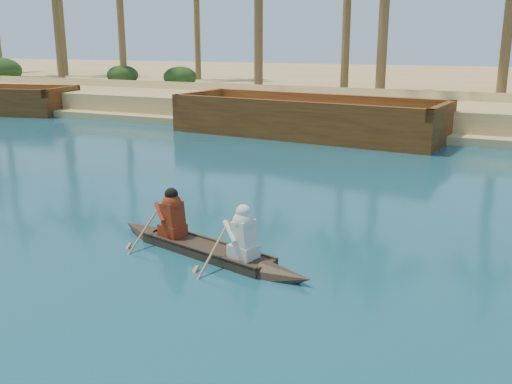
% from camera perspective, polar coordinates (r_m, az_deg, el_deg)
% --- Properties ---
extents(sandy_embankment, '(150.00, 51.00, 1.50)m').
position_cam_1_polar(sandy_embankment, '(50.76, 15.56, 10.08)').
color(sandy_embankment, tan).
rests_on(sandy_embankment, ground).
extents(shrub_cluster, '(100.00, 6.00, 2.40)m').
position_cam_1_polar(shrub_cluster, '(35.69, 11.27, 9.63)').
color(shrub_cluster, '#1A3814').
rests_on(shrub_cluster, ground).
extents(canoe, '(5.23, 1.97, 1.44)m').
position_cam_1_polar(canoe, '(11.80, -5.00, -4.98)').
color(canoe, '#35271D').
rests_on(canoe, ground).
extents(barge_mid, '(12.85, 5.31, 2.09)m').
position_cam_1_polar(barge_mid, '(26.84, 5.12, 7.21)').
color(barge_mid, brown).
rests_on(barge_mid, ground).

